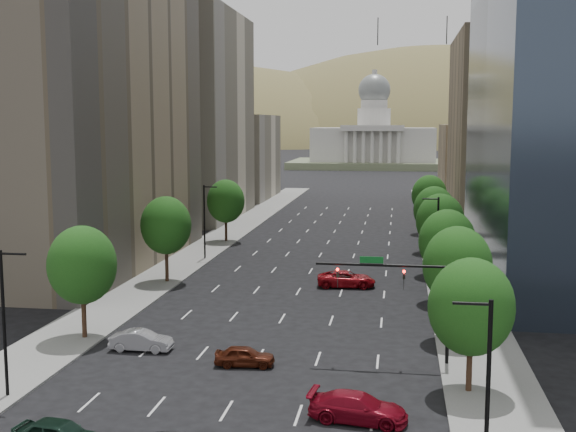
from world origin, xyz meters
The scene contains 26 objects.
sidewalk_left centered at (-15.50, 60.00, 0.07)m, with size 6.00×200.00×0.15m, color slate.
sidewalk_right centered at (15.50, 60.00, 0.07)m, with size 6.00×200.00×0.15m, color slate.
midrise_cream_left centered at (-25.00, 103.00, 17.50)m, with size 14.00×30.00×35.00m, color beige.
filler_left centered at (-25.00, 136.00, 9.00)m, with size 14.00×26.00×18.00m, color beige.
parking_tan_right centered at (25.00, 100.00, 15.00)m, with size 14.00×30.00×30.00m, color #8C7759.
filler_right centered at (25.00, 133.00, 8.00)m, with size 14.00×26.00×16.00m, color #8C7759.
tree_right_0 centered at (14.00, 25.00, 5.39)m, with size 5.20×5.20×8.39m.
tree_right_1 centered at (14.00, 36.00, 5.75)m, with size 5.20×5.20×8.75m.
tree_right_2 centered at (14.00, 48.00, 5.60)m, with size 5.20×5.20×8.61m.
tree_right_3 centered at (14.00, 60.00, 5.89)m, with size 5.20×5.20×8.89m.
tree_right_4 centered at (14.00, 74.00, 5.46)m, with size 5.20×5.20×8.46m.
tree_right_5 centered at (14.00, 90.00, 5.75)m, with size 5.20×5.20×8.75m.
tree_left_0 centered at (-14.00, 32.00, 5.75)m, with size 5.20×5.20×8.75m.
tree_left_1 centered at (-14.00, 52.00, 5.96)m, with size 5.20×5.20×8.97m.
tree_left_2 centered at (-14.00, 78.00, 5.68)m, with size 5.20×5.20×8.68m.
streetlight_rs centered at (13.44, 12.00, 4.84)m, with size 1.70×0.20×9.00m.
streetlight_rn centered at (13.44, 55.00, 4.84)m, with size 1.70×0.20×9.00m.
streetlight_ls centered at (-13.44, 20.00, 4.84)m, with size 1.70×0.20×9.00m.
streetlight_ln centered at (-13.44, 65.00, 4.84)m, with size 1.70×0.20×9.00m.
traffic_signal centered at (10.53, 30.00, 5.17)m, with size 9.12×0.40×7.38m.
capitol centered at (0.00, 249.71, 8.58)m, with size 60.00×40.00×35.20m.
foothills centered at (34.67, 599.39, -37.78)m, with size 720.00×413.00×263.00m.
car_red_near centered at (7.55, 19.68, 0.80)m, with size 2.24×5.51×1.60m, color maroon.
car_maroon centered at (-0.58, 27.74, 0.69)m, with size 1.64×4.07×1.39m, color #45170B.
car_silver centered at (-8.71, 29.92, 0.74)m, with size 1.57×4.52×1.49m, color #A2A2A7.
car_red_far centered at (4.49, 52.76, 0.81)m, with size 2.69×5.83×1.62m, color maroon.
Camera 1 is at (9.56, -18.89, 16.43)m, focal length 45.33 mm.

